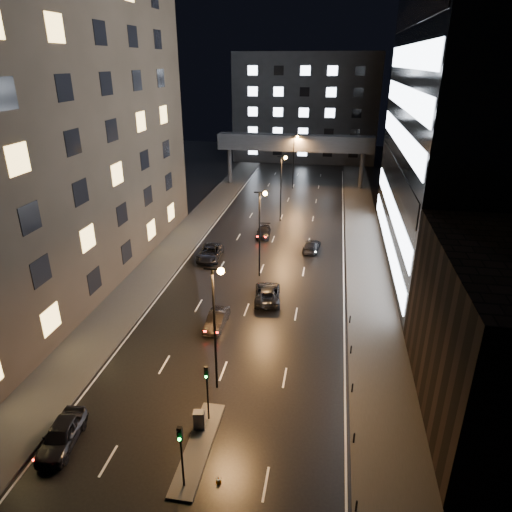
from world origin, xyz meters
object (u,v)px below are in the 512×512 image
object	(u,v)px
car_toward_a	(268,293)
utility_cabinet	(199,420)
car_away_b	(217,320)
car_away_c	(210,253)
car_away_d	(264,232)
car_toward_b	(312,246)
car_away_a	(62,435)

from	to	relation	value
car_toward_a	utility_cabinet	xyz separation A→B (m)	(-1.88, -18.85, 0.04)
car_away_b	car_away_c	bearing A→B (deg)	109.29
car_away_c	utility_cabinet	xyz separation A→B (m)	(6.87, -28.27, 0.01)
car_away_b	car_away_d	bearing A→B (deg)	90.40
car_toward_a	car_toward_b	xyz separation A→B (m)	(3.75, 14.28, -0.09)
car_away_c	car_toward_a	distance (m)	12.85
car_away_a	utility_cabinet	world-z (taller)	car_away_a
car_toward_a	car_toward_b	bearing A→B (deg)	-111.91
car_away_d	car_toward_b	size ratio (longest dim) A/B	0.97
utility_cabinet	car_toward_b	bearing A→B (deg)	70.64
car_away_a	car_toward_a	bearing A→B (deg)	57.75
utility_cabinet	car_away_d	bearing A→B (deg)	82.43
car_away_a	car_toward_b	world-z (taller)	car_away_a
car_away_d	car_toward_a	distance (m)	18.71
car_away_b	utility_cabinet	bearing A→B (deg)	-78.94
car_away_a	car_toward_b	size ratio (longest dim) A/B	1.01
car_away_d	car_toward_b	xyz separation A→B (m)	(7.03, -4.14, 0.02)
car_away_b	car_away_c	xyz separation A→B (m)	(-4.81, 15.41, 0.08)
car_away_a	car_away_c	world-z (taller)	car_away_a
utility_cabinet	car_away_b	bearing A→B (deg)	89.39
utility_cabinet	car_toward_a	bearing A→B (deg)	74.60
car_toward_a	car_away_a	bearing A→B (deg)	57.42
car_away_c	utility_cabinet	distance (m)	29.09
car_away_a	car_toward_b	bearing A→B (deg)	61.82
car_toward_a	car_toward_b	size ratio (longest dim) A/B	1.18
car_away_b	car_toward_a	distance (m)	7.17
car_away_d	car_toward_a	bearing A→B (deg)	-83.60
car_away_a	car_away_c	distance (m)	31.12
car_away_b	car_away_c	world-z (taller)	car_away_c
car_away_b	car_away_d	size ratio (longest dim) A/B	0.96
car_away_b	car_toward_b	size ratio (longest dim) A/B	0.93
car_away_b	car_away_c	distance (m)	16.14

